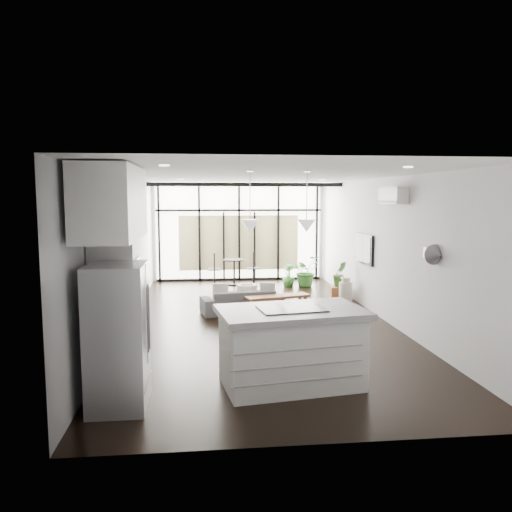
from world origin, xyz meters
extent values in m
cube|color=black|center=(0.00, 0.00, 0.00)|extent=(5.00, 10.00, 0.00)
cube|color=white|center=(0.00, 0.00, 2.80)|extent=(5.00, 10.00, 0.00)
cube|color=silver|center=(-2.50, 0.00, 1.40)|extent=(0.02, 10.00, 2.80)
cube|color=silver|center=(2.50, 0.00, 1.40)|extent=(0.02, 10.00, 2.80)
cube|color=silver|center=(0.00, 5.00, 1.40)|extent=(5.00, 0.02, 2.80)
cube|color=silver|center=(0.00, -5.00, 1.40)|extent=(5.00, 0.02, 2.80)
cube|color=black|center=(0.00, 4.88, 1.40)|extent=(5.00, 0.20, 2.80)
cube|color=white|center=(0.00, 4.00, 2.77)|extent=(4.70, 1.90, 0.06)
cube|color=#CFCB85|center=(0.00, 4.95, 1.10)|extent=(3.50, 0.02, 1.60)
cube|color=silver|center=(0.05, -3.43, 0.50)|extent=(1.98, 1.35, 1.01)
cube|color=black|center=(0.05, -3.43, 1.01)|extent=(0.89, 0.66, 0.01)
cube|color=#939498|center=(-2.04, -3.85, 0.83)|extent=(0.65, 0.81, 1.67)
cube|color=silver|center=(-2.20, -3.05, 1.09)|extent=(0.56, 0.59, 2.18)
cube|color=silver|center=(-2.12, -3.50, 2.35)|extent=(0.62, 1.75, 0.86)
cone|color=white|center=(-0.40, -2.65, 2.02)|extent=(0.26, 0.26, 0.18)
cone|color=white|center=(0.40, -2.65, 2.02)|extent=(0.26, 0.26, 0.18)
imported|color=#4C4C4E|center=(-0.25, 0.74, 0.33)|extent=(1.76, 0.80, 0.66)
cube|color=brown|center=(0.45, 0.34, 0.21)|extent=(1.38, 0.67, 0.43)
cylinder|color=beige|center=(-0.04, 1.92, 0.20)|extent=(0.57, 0.57, 0.39)
cube|color=brown|center=(2.16, 1.82, 0.16)|extent=(0.47, 0.47, 0.32)
imported|color=#2F6D28|center=(1.74, 3.68, 0.33)|extent=(1.06, 1.10, 0.66)
imported|color=#2F6D28|center=(1.26, 3.70, 0.17)|extent=(0.65, 0.71, 0.35)
imported|color=#2F6D28|center=(2.16, 1.82, 0.45)|extent=(0.42, 0.65, 0.27)
cylinder|color=beige|center=(2.20, 1.44, 0.30)|extent=(0.34, 0.34, 0.60)
cube|color=black|center=(-0.20, 4.12, 0.34)|extent=(1.47, 0.68, 0.69)
cube|color=black|center=(2.46, 1.00, 1.30)|extent=(0.05, 1.10, 0.65)
cube|color=white|center=(2.38, -0.80, 2.45)|extent=(0.22, 0.90, 0.30)
cube|color=black|center=(-2.47, -0.50, 1.55)|extent=(0.04, 0.70, 0.90)
camera|label=1|loc=(-1.06, -9.56, 2.41)|focal=35.00mm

